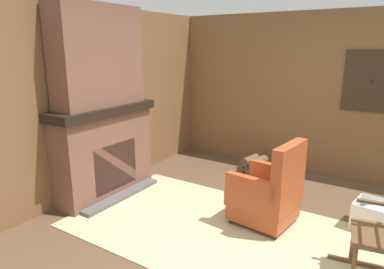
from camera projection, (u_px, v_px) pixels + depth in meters
The scene contains 11 objects.
ground_plane at pixel (258, 241), 3.52m from camera, with size 14.00×14.00×0.00m, color brown.
wood_panel_wall_left at pixel (89, 102), 4.48m from camera, with size 0.06×5.37×2.46m.
wood_panel_wall_back at pixel (324, 94), 5.16m from camera, with size 5.37×0.09×2.46m.
fireplace_hearth at pixel (105, 151), 4.51m from camera, with size 0.62×1.50×1.21m.
chimney_breast at pixel (98, 56), 4.20m from camera, with size 0.36×1.23×1.23m.
area_rug at pixel (225, 232), 3.68m from camera, with size 3.42×1.87×0.01m.
armchair at pixel (268, 195), 3.78m from camera, with size 0.72×0.68×0.98m.
firewood_stack at pixel (255, 165), 5.42m from camera, with size 0.48×0.45×0.26m.
laundry_basket at pixel (377, 217), 3.70m from camera, with size 0.50×0.44×0.31m.
oil_lamp_vase at pixel (87, 99), 4.20m from camera, with size 0.11×0.11×0.29m.
storage_case at pixel (122, 95), 4.71m from camera, with size 0.16×0.25×0.15m.
Camera 1 is at (1.13, -3.00, 1.95)m, focal length 32.00 mm.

